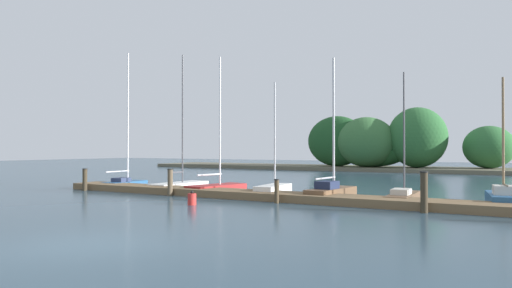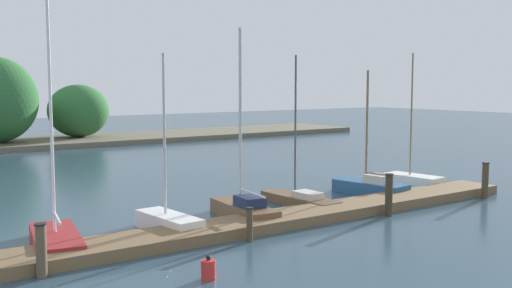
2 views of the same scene
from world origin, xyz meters
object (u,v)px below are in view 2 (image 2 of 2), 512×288
Objects in this scene: sailboat_3 at (167,221)px; sailboat_6 at (369,186)px; sailboat_4 at (243,207)px; sailboat_2 at (55,236)px; sailboat_5 at (298,198)px; sailboat_7 at (411,180)px; mooring_piling_3 at (389,195)px; channel_buoy_0 at (208,269)px; mooring_piling_2 at (250,224)px; mooring_piling_4 at (485,180)px; mooring_piling_1 at (41,251)px.

sailboat_3 is 1.07× the size of sailboat_6.
sailboat_4 is 7.12m from sailboat_6.
sailboat_2 is 1.29× the size of sailboat_3.
sailboat_4 is at bearing 88.03° from sailboat_6.
sailboat_5 is (3.11, 0.72, -0.14)m from sailboat_4.
sailboat_2 reaches higher than sailboat_6.
mooring_piling_3 is at bearing 116.51° from sailboat_7.
sailboat_6 is at bearing -77.34° from sailboat_4.
sailboat_3 is at bearing 74.29° from channel_buoy_0.
sailboat_7 reaches higher than channel_buoy_0.
sailboat_4 reaches higher than sailboat_3.
mooring_piling_3 is 9.27m from channel_buoy_0.
mooring_piling_3 reaches higher than mooring_piling_2.
sailboat_4 is at bearing 88.84° from sailboat_7.
mooring_piling_2 is (-4.66, -3.38, 0.25)m from sailboat_5.
mooring_piling_4 is at bearing 8.81° from channel_buoy_0.
mooring_piling_3 is at bearing 14.52° from channel_buoy_0.
sailboat_7 is 18.14m from mooring_piling_1.
sailboat_7 is 4.05× the size of mooring_piling_4.
mooring_piling_4 is (18.02, -0.18, 0.07)m from mooring_piling_1.
sailboat_7 is 10.12× the size of channel_buoy_0.
sailboat_7 reaches higher than mooring_piling_4.
mooring_piling_2 is 1.73× the size of channel_buoy_0.
sailboat_4 is 6.36× the size of mooring_piling_2.
sailboat_5 is 11.25m from mooring_piling_1.
mooring_piling_3 is at bearing -92.59° from sailboat_2.
sailboat_5 reaches higher than mooring_piling_1.
sailboat_5 is 3.98m from sailboat_6.
mooring_piling_1 is at bearing 114.69° from sailboat_4.
mooring_piling_3 reaches higher than channel_buoy_0.
sailboat_6 is at bearing -91.21° from sailboat_5.
sailboat_7 is (10.12, 1.01, -0.09)m from sailboat_4.
sailboat_3 is 8.01m from mooring_piling_3.
channel_buoy_0 is at bearing -36.93° from mooring_piling_1.
mooring_piling_2 is (1.46, -2.57, 0.18)m from sailboat_3.
mooring_piling_3 is (-5.56, -3.66, 0.45)m from sailboat_7.
sailboat_3 reaches higher than sailboat_6.
mooring_piling_2 is at bearing -155.02° from sailboat_3.
sailboat_6 is 3.05m from sailboat_7.
sailboat_4 reaches higher than mooring_piling_4.
sailboat_7 is (13.14, 1.09, -0.02)m from sailboat_3.
sailboat_2 is at bearing 170.51° from mooring_piling_4.
mooring_piling_1 reaches higher than channel_buoy_0.
mooring_piling_2 is at bearing 39.19° from channel_buoy_0.
sailboat_2 is at bearing 95.40° from sailboat_4.
mooring_piling_1 is (-14.75, -3.26, 0.31)m from sailboat_6.
mooring_piling_1 is 6.12m from mooring_piling_2.
mooring_piling_4 is at bearing -116.87° from sailboat_5.
sailboat_5 is (9.63, 0.58, -0.04)m from sailboat_2.
sailboat_2 is 3.52m from sailboat_3.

